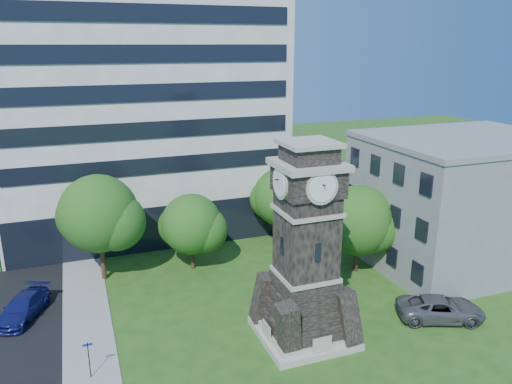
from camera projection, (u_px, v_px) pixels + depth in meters
name	position (u px, v px, depth m)	size (l,w,h in m)	color
ground	(270.00, 365.00, 28.08)	(160.00, 160.00, 0.00)	#245017
sidewalk	(90.00, 350.00, 29.41)	(3.00, 70.00, 0.06)	gray
clock_tower	(306.00, 257.00, 29.37)	(5.40, 5.40, 12.22)	#BDB8A5
office_tall	(136.00, 79.00, 46.18)	(26.20, 15.11, 28.60)	white
office_low	(462.00, 200.00, 40.43)	(15.20, 12.20, 10.40)	gray
car_street_north	(23.00, 308.00, 32.76)	(2.00, 4.92, 1.43)	navy
car_east_lot	(441.00, 309.00, 32.52)	(2.56, 5.56, 1.54)	#57565C
park_bench	(335.00, 338.00, 29.63)	(1.97, 0.53, 1.02)	black
street_sign	(89.00, 356.00, 26.59)	(0.52, 0.05, 2.18)	black
tree_nw	(100.00, 216.00, 36.94)	(6.41, 5.83, 8.23)	#332114
tree_nc	(192.00, 226.00, 39.13)	(5.27, 4.79, 6.18)	#332114
tree_ne	(283.00, 199.00, 44.30)	(5.77, 5.24, 6.92)	#332114
tree_east	(359.00, 222.00, 38.56)	(6.03, 5.48, 7.00)	#332114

